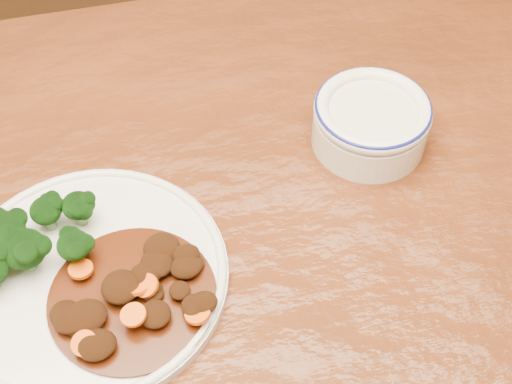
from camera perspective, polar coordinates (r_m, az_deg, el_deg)
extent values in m
cube|color=#602910|center=(0.78, -5.59, -5.74)|extent=(1.52, 0.94, 0.04)
cylinder|color=#3A1C0E|center=(1.49, 19.72, 4.24)|extent=(0.06, 0.06, 0.71)
cylinder|color=silver|center=(0.75, -13.07, -6.70)|extent=(0.28, 0.28, 0.01)
torus|color=silver|center=(0.75, -13.15, -6.44)|extent=(0.28, 0.28, 0.01)
cylinder|color=#62994F|center=(0.78, -13.81, -1.92)|extent=(0.01, 0.01, 0.02)
ellipsoid|color=black|center=(0.77, -14.08, -1.05)|extent=(0.03, 0.03, 0.03)
cylinder|color=#62994F|center=(0.76, -17.66, -5.34)|extent=(0.01, 0.01, 0.02)
ellipsoid|color=black|center=(0.74, -18.08, -4.36)|extent=(0.05, 0.05, 0.04)
cylinder|color=#62994F|center=(0.79, -16.16, -2.29)|extent=(0.01, 0.01, 0.02)
ellipsoid|color=black|center=(0.77, -16.47, -1.44)|extent=(0.03, 0.03, 0.03)
cylinder|color=#62994F|center=(0.78, -19.07, -3.87)|extent=(0.01, 0.01, 0.02)
ellipsoid|color=black|center=(0.77, -19.50, -2.90)|extent=(0.04, 0.04, 0.03)
cylinder|color=#62994F|center=(0.75, -14.07, -5.00)|extent=(0.01, 0.01, 0.02)
ellipsoid|color=black|center=(0.74, -14.36, -4.15)|extent=(0.03, 0.03, 0.03)
cylinder|color=#441C07|center=(0.72, -9.84, -8.34)|extent=(0.17, 0.17, 0.00)
ellipsoid|color=black|center=(0.71, -13.99, -10.39)|extent=(0.02, 0.02, 0.01)
ellipsoid|color=black|center=(0.73, -5.03, -5.69)|extent=(0.02, 0.02, 0.01)
ellipsoid|color=black|center=(0.71, -13.43, -9.65)|extent=(0.04, 0.04, 0.02)
ellipsoid|color=black|center=(0.72, -15.04, -9.28)|extent=(0.03, 0.03, 0.01)
ellipsoid|color=black|center=(0.70, -4.23, -8.81)|extent=(0.03, 0.02, 0.01)
ellipsoid|color=black|center=(0.72, -8.87, -6.56)|extent=(0.03, 0.03, 0.02)
ellipsoid|color=black|center=(0.71, -6.13, -7.84)|extent=(0.02, 0.02, 0.01)
ellipsoid|color=black|center=(0.73, -7.95, -5.68)|extent=(0.03, 0.04, 0.02)
ellipsoid|color=black|center=(0.71, -8.45, -7.68)|extent=(0.02, 0.02, 0.01)
ellipsoid|color=black|center=(0.71, -14.62, -9.81)|extent=(0.03, 0.03, 0.02)
ellipsoid|color=black|center=(0.73, -5.62, -4.97)|extent=(0.03, 0.02, 0.01)
ellipsoid|color=black|center=(0.71, -10.79, -7.47)|extent=(0.04, 0.04, 0.02)
ellipsoid|color=black|center=(0.70, -4.98, -9.09)|extent=(0.02, 0.03, 0.01)
ellipsoid|color=black|center=(0.74, -7.56, -4.40)|extent=(0.04, 0.04, 0.02)
ellipsoid|color=black|center=(0.71, -13.10, -10.27)|extent=(0.03, 0.02, 0.01)
ellipsoid|color=black|center=(0.70, -8.07, -9.66)|extent=(0.03, 0.03, 0.02)
ellipsoid|color=black|center=(0.71, -8.26, -7.96)|extent=(0.02, 0.02, 0.01)
ellipsoid|color=black|center=(0.69, -12.64, -11.86)|extent=(0.04, 0.03, 0.02)
ellipsoid|color=black|center=(0.72, -5.62, -6.00)|extent=(0.03, 0.03, 0.02)
cylinder|color=#E24D0C|center=(0.69, -13.56, -11.69)|extent=(0.03, 0.03, 0.01)
cylinder|color=#E24D0C|center=(0.71, -8.77, -7.43)|extent=(0.03, 0.04, 0.02)
cylinder|color=#E24D0C|center=(0.69, -9.79, -9.67)|extent=(0.03, 0.03, 0.01)
cylinder|color=#E24D0C|center=(0.74, -13.84, -6.01)|extent=(0.03, 0.03, 0.01)
cylinder|color=#E24D0C|center=(0.69, -4.71, -9.67)|extent=(0.03, 0.03, 0.01)
cylinder|color=#E24D0C|center=(0.71, -9.49, -7.46)|extent=(0.03, 0.03, 0.01)
cylinder|color=silver|center=(0.85, 9.07, 5.04)|extent=(0.13, 0.13, 0.04)
cylinder|color=silver|center=(0.83, 9.29, 6.29)|extent=(0.10, 0.10, 0.01)
torus|color=silver|center=(0.83, 9.33, 6.51)|extent=(0.14, 0.14, 0.02)
torus|color=navy|center=(0.83, 9.37, 6.73)|extent=(0.13, 0.13, 0.01)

